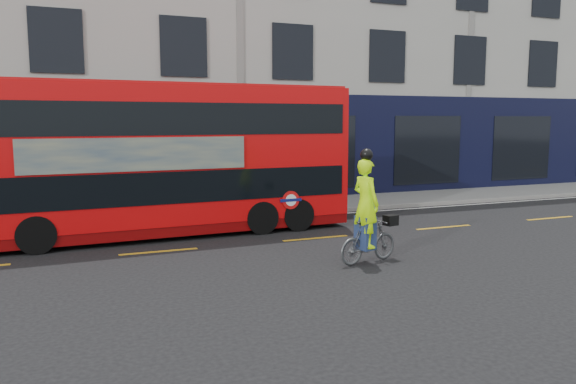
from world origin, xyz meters
TOP-DOWN VIEW (x-y plane):
  - ground at (0.00, 0.00)m, footprint 120.00×120.00m
  - pavement at (0.00, 6.50)m, footprint 60.00×3.00m
  - kerb at (0.00, 5.00)m, footprint 60.00×0.12m
  - building_terrace at (0.00, 12.94)m, footprint 50.00×10.07m
  - road_edge_line at (0.00, 4.70)m, footprint 58.00×0.10m
  - lane_dashes at (0.00, 1.50)m, footprint 58.00×0.12m
  - bus at (-3.42, 3.46)m, footprint 9.93×2.65m
  - cyclist at (-0.03, -1.18)m, footprint 1.60×0.80m

SIDE VIEW (x-z plane):
  - ground at x=0.00m, z-range 0.00..0.00m
  - road_edge_line at x=0.00m, z-range 0.00..0.01m
  - lane_dashes at x=0.00m, z-range 0.00..0.01m
  - pavement at x=0.00m, z-range 0.00..0.12m
  - kerb at x=0.00m, z-range 0.00..0.13m
  - cyclist at x=-0.03m, z-range -0.35..2.09m
  - bus at x=-3.42m, z-range 0.05..4.01m
  - building_terrace at x=0.00m, z-range -0.01..14.99m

